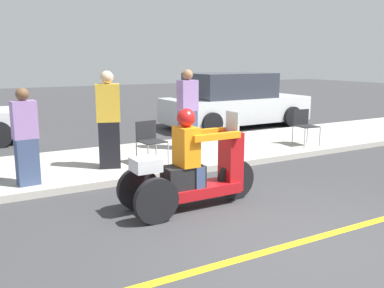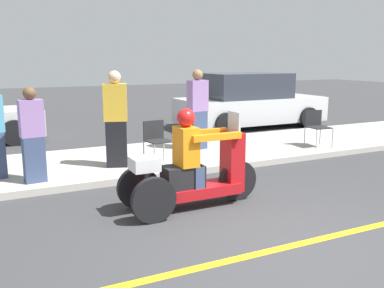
{
  "view_description": "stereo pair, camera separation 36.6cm",
  "coord_description": "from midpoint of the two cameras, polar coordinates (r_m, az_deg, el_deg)",
  "views": [
    {
      "loc": [
        -3.33,
        -3.44,
        2.12
      ],
      "look_at": [
        -0.42,
        1.68,
        0.93
      ],
      "focal_mm": 40.0,
      "sensor_mm": 36.0,
      "label": 1
    },
    {
      "loc": [
        -3.01,
        -3.61,
        2.12
      ],
      "look_at": [
        -0.42,
        1.68,
        0.93
      ],
      "focal_mm": 40.0,
      "sensor_mm": 36.0,
      "label": 2
    }
  ],
  "objects": [
    {
      "name": "spectator_by_tree",
      "position": [
        7.31,
        -19.16,
        0.89
      ],
      "size": [
        0.39,
        0.26,
        1.56
      ],
      "color": "#38476B",
      "rests_on": "sidewalk_strip"
    },
    {
      "name": "folding_chair_set_back",
      "position": [
        10.31,
        17.24,
        2.51
      ],
      "size": [
        0.5,
        0.5,
        0.82
      ],
      "color": "#A5A8AD",
      "rests_on": "sidewalk_strip"
    },
    {
      "name": "sidewalk_strip",
      "position": [
        8.96,
        -4.66,
        -1.97
      ],
      "size": [
        28.0,
        2.8,
        0.12
      ],
      "color": "#B2ADA3",
      "rests_on": "ground"
    },
    {
      "name": "spectator_with_child",
      "position": [
        8.0,
        -8.84,
        3.03
      ],
      "size": [
        0.48,
        0.37,
        1.78
      ],
      "color": "black",
      "rests_on": "sidewalk_strip"
    },
    {
      "name": "spectator_end_of_line",
      "position": [
        9.5,
        1.85,
        4.4
      ],
      "size": [
        0.45,
        0.3,
        1.76
      ],
      "color": "#38476B",
      "rests_on": "sidewalk_strip"
    },
    {
      "name": "parked_car_lot_center",
      "position": [
        13.52,
        8.37,
        5.55
      ],
      "size": [
        4.58,
        2.11,
        1.68
      ],
      "color": "silver",
      "rests_on": "ground"
    },
    {
      "name": "ground_plane",
      "position": [
        5.19,
        14.85,
        -13.11
      ],
      "size": [
        60.0,
        60.0,
        0.0
      ],
      "primitive_type": "plane",
      "color": "#38383A"
    },
    {
      "name": "motorcycle_trike",
      "position": [
        6.11,
        1.7,
        -3.8
      ],
      "size": [
        2.09,
        0.72,
        1.44
      ],
      "color": "black",
      "rests_on": "ground"
    },
    {
      "name": "folding_chair_curbside",
      "position": [
        8.23,
        -3.49,
        0.87
      ],
      "size": [
        0.51,
        0.51,
        0.82
      ],
      "color": "#A5A8AD",
      "rests_on": "sidewalk_strip"
    },
    {
      "name": "lane_stripe",
      "position": [
        4.95,
        11.09,
        -14.16
      ],
      "size": [
        24.0,
        0.12,
        0.01
      ],
      "color": "gold",
      "rests_on": "ground"
    }
  ]
}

